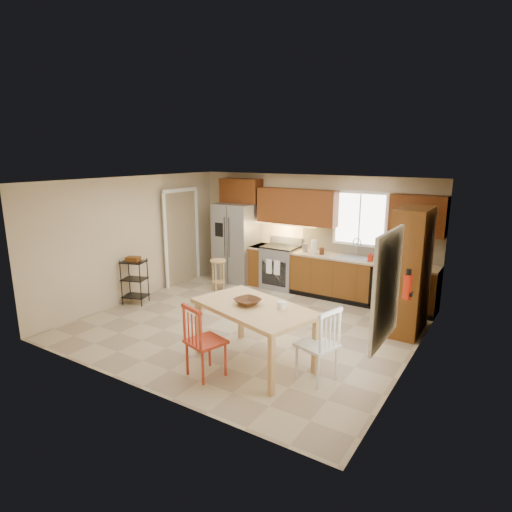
{
  "coord_description": "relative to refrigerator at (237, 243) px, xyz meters",
  "views": [
    {
      "loc": [
        3.91,
        -5.87,
        2.94
      ],
      "look_at": [
        -0.07,
        0.4,
        1.15
      ],
      "focal_mm": 30.0,
      "sensor_mm": 36.0,
      "label": 1
    }
  ],
  "objects": [
    {
      "name": "bar_stool",
      "position": [
        0.11,
        -0.86,
        -0.56
      ],
      "size": [
        0.34,
        0.34,
        0.69
      ],
      "primitive_type": null,
      "rotation": [
        0.0,
        0.0,
        0.01
      ],
      "color": "tan",
      "rests_on": "floor"
    },
    {
      "name": "upper_left_block",
      "position": [
        1.45,
        0.2,
        0.92
      ],
      "size": [
        1.8,
        0.35,
        0.75
      ],
      "primitive_type": "cube",
      "color": "#633110",
      "rests_on": "wall_back"
    },
    {
      "name": "fire_extinguisher",
      "position": [
        4.33,
        -1.98,
        0.19
      ],
      "size": [
        0.12,
        0.12,
        0.36
      ],
      "primitive_type": "cylinder",
      "color": "red",
      "rests_on": "wall_right"
    },
    {
      "name": "wall_back",
      "position": [
        1.7,
        0.38,
        0.34
      ],
      "size": [
        5.5,
        0.02,
        2.5
      ],
      "primitive_type": "cube",
      "color": "#CCB793",
      "rests_on": "ground"
    },
    {
      "name": "upper_over_fridge",
      "position": [
        0.0,
        0.2,
        1.19
      ],
      "size": [
        1.0,
        0.35,
        0.55
      ],
      "primitive_type": "cube",
      "color": "#633110",
      "rests_on": "wall_back"
    },
    {
      "name": "window_back",
      "position": [
        2.8,
        0.35,
        0.74
      ],
      "size": [
        1.12,
        0.04,
        1.12
      ],
      "primitive_type": "cube",
      "color": "white",
      "rests_on": "wall_back"
    },
    {
      "name": "soap_bottle",
      "position": [
        3.18,
        -0.02,
        0.09
      ],
      "size": [
        0.09,
        0.09,
        0.19
      ],
      "primitive_type": "imported",
      "color": "red",
      "rests_on": "base_cabinet_run"
    },
    {
      "name": "range_stove",
      "position": [
        1.15,
        0.06,
        -0.45
      ],
      "size": [
        0.76,
        0.63,
        0.92
      ],
      "primitive_type": "cube",
      "color": "gray",
      "rests_on": "floor"
    },
    {
      "name": "base_cabinet_narrow",
      "position": [
        0.6,
        0.08,
        -0.46
      ],
      "size": [
        0.3,
        0.6,
        0.9
      ],
      "primitive_type": "cube",
      "color": "brown",
      "rests_on": "floor"
    },
    {
      "name": "dining_table",
      "position": [
        2.56,
        -3.25,
        -0.49
      ],
      "size": [
        1.94,
        1.42,
        0.85
      ],
      "primitive_type": null,
      "rotation": [
        0.0,
        0.0,
        -0.28
      ],
      "color": "tan",
      "rests_on": "floor"
    },
    {
      "name": "canister_wood",
      "position": [
        2.15,
        -0.0,
        0.06
      ],
      "size": [
        0.1,
        0.1,
        0.14
      ],
      "primitive_type": "cylinder",
      "color": "#4C2B14",
      "rests_on": "base_cabinet_run"
    },
    {
      "name": "window_right",
      "position": [
        4.38,
        -3.27,
        0.54
      ],
      "size": [
        0.04,
        1.02,
        1.32
      ],
      "primitive_type": "cube",
      "color": "white",
      "rests_on": "wall_right"
    },
    {
      "name": "pantry",
      "position": [
        4.13,
        -0.93,
        0.14
      ],
      "size": [
        0.5,
        0.95,
        2.1
      ],
      "primitive_type": "cube",
      "color": "brown",
      "rests_on": "floor"
    },
    {
      "name": "table_jar",
      "position": [
        2.94,
        -3.14,
        -0.02
      ],
      "size": [
        0.17,
        0.17,
        0.16
      ],
      "primitive_type": "cylinder",
      "rotation": [
        0.0,
        0.0,
        -0.28
      ],
      "color": "white",
      "rests_on": "dining_table"
    },
    {
      "name": "backsplash",
      "position": [
        2.99,
        0.36,
        0.27
      ],
      "size": [
        2.92,
        0.03,
        0.55
      ],
      "primitive_type": "cube",
      "color": "beige",
      "rests_on": "wall_back"
    },
    {
      "name": "base_cabinet_run",
      "position": [
        2.99,
        0.08,
        -0.46
      ],
      "size": [
        2.92,
        0.6,
        0.9
      ],
      "primitive_type": "cube",
      "color": "brown",
      "rests_on": "floor"
    },
    {
      "name": "wall_right",
      "position": [
        4.45,
        -2.12,
        0.34
      ],
      "size": [
        0.02,
        5.0,
        2.5
      ],
      "primitive_type": "cube",
      "color": "#CCB793",
      "rests_on": "ground"
    },
    {
      "name": "doorway",
      "position": [
        -0.97,
        -0.82,
        0.14
      ],
      "size": [
        0.04,
        0.95,
        2.1
      ],
      "primitive_type": "cube",
      "color": "#8C7A59",
      "rests_on": "wall_left"
    },
    {
      "name": "chair_white",
      "position": [
        3.51,
        -3.2,
        -0.4
      ],
      "size": [
        0.59,
        0.59,
        1.02
      ],
      "primitive_type": null,
      "rotation": [
        0.0,
        0.0,
        1.29
      ],
      "color": "white",
      "rests_on": "floor"
    },
    {
      "name": "dishwasher",
      "position": [
        3.55,
        -0.22,
        -0.46
      ],
      "size": [
        0.6,
        0.02,
        0.78
      ],
      "primitive_type": "cube",
      "color": "black",
      "rests_on": "floor"
    },
    {
      "name": "chair_red",
      "position": [
        2.21,
        -3.9,
        -0.4
      ],
      "size": [
        0.59,
        0.59,
        1.02
      ],
      "primitive_type": null,
      "rotation": [
        0.0,
        0.0,
        -0.28
      ],
      "color": "#AD311A",
      "rests_on": "floor"
    },
    {
      "name": "wall_left",
      "position": [
        -1.05,
        -2.12,
        0.34
      ],
      "size": [
        0.02,
        5.0,
        2.5
      ],
      "primitive_type": "cube",
      "color": "#CCB793",
      "rests_on": "ground"
    },
    {
      "name": "upper_right_block",
      "position": [
        3.95,
        0.2,
        0.92
      ],
      "size": [
        1.0,
        0.35,
        0.75
      ],
      "primitive_type": "cube",
      "color": "#633110",
      "rests_on": "wall_back"
    },
    {
      "name": "wall_front",
      "position": [
        1.7,
        -4.62,
        0.34
      ],
      "size": [
        5.5,
        0.02,
        2.5
      ],
      "primitive_type": "cube",
      "color": "#CCB793",
      "rests_on": "ground"
    },
    {
      "name": "utility_cart",
      "position": [
        -0.8,
        -2.41,
        -0.46
      ],
      "size": [
        0.54,
        0.48,
        0.91
      ],
      "primitive_type": null,
      "rotation": [
        0.0,
        0.0,
        0.33
      ],
      "color": "black",
      "rests_on": "floor"
    },
    {
      "name": "canister_steel",
      "position": [
        1.75,
        0.03,
        0.08
      ],
      "size": [
        0.11,
        0.11,
        0.18
      ],
      "primitive_type": "cylinder",
      "color": "gray",
      "rests_on": "base_cabinet_run"
    },
    {
      "name": "ceiling",
      "position": [
        1.7,
        -2.12,
        1.59
      ],
      "size": [
        5.5,
        5.0,
        0.02
      ],
      "primitive_type": "cube",
      "color": "silver",
      "rests_on": "ground"
    },
    {
      "name": "refrigerator",
      "position": [
        0.0,
        0.0,
        0.0
      ],
      "size": [
        0.92,
        0.75,
        1.82
      ],
      "primitive_type": "cube",
      "color": "gray",
      "rests_on": "floor"
    },
    {
      "name": "table_bowl",
      "position": [
        2.45,
        -3.25,
        -0.05
      ],
      "size": [
        0.44,
        0.44,
        0.09
      ],
      "primitive_type": "imported",
      "rotation": [
        0.0,
        0.0,
        -0.28
      ],
      "color": "#4C2B14",
      "rests_on": "dining_table"
    },
    {
      "name": "sink",
      "position": [
        2.8,
        0.08,
        -0.05
      ],
      "size": [
        0.62,
        0.46,
        0.16
      ],
      "primitive_type": "cube",
      "color": "gray",
      "rests_on": "base_cabinet_run"
    },
    {
      "name": "paper_towel",
      "position": [
        1.95,
        0.03,
        0.13
      ],
      "size": [
        0.12,
        0.12,
        0.28
      ],
      "primitive_type": "cylinder",
      "color": "white",
      "rests_on": "base_cabinet_run"
    },
    {
      "name": "floor",
      "position": [
        1.7,
        -2.12,
        -0.91
      ],
      "size": [
        5.5,
        5.5,
        0.0
      ],
      "primitive_type": "plane",
      "color": "tan",
      "rests_on": "ground"
    },
    {
      "name": "undercab_glow",
      "position": [
        1.15,
        0.17,
        0.52
      ],
      "size": [
        1.6,
        0.3,
        0.01
      ],
      "primitive_type": "cube",
      "color": "#FFBF66",
      "rests_on": "wall_back"
    }
  ]
}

